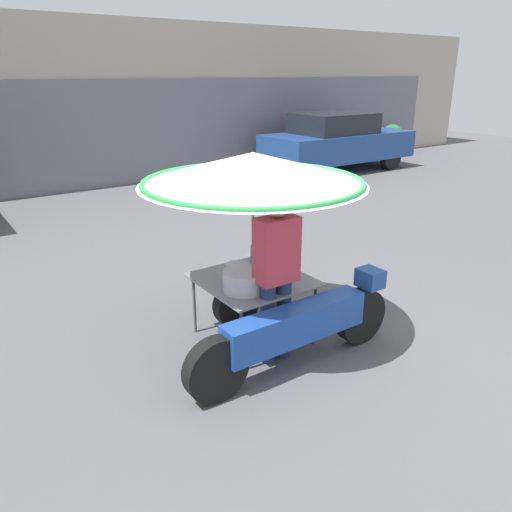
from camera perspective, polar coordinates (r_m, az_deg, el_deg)
ground_plane at (r=5.03m, az=4.83°, el=-10.21°), size 36.00×36.00×0.00m
shopfront_building at (r=12.82m, az=-23.18°, el=15.58°), size 28.00×2.06×3.70m
vendor_motorcycle_cart at (r=4.56m, az=0.21°, el=6.79°), size 2.22×2.09×1.87m
vendor_person at (r=4.44m, az=2.35°, el=-1.64°), size 0.38×0.22×1.59m
parked_car at (r=13.95m, az=9.25°, el=12.81°), size 4.20×1.74×1.53m
potted_plant at (r=17.35m, az=15.29°, el=12.99°), size 0.70×0.70×0.95m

